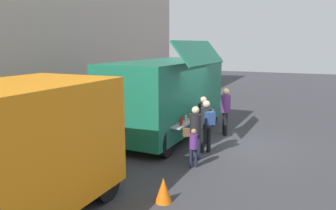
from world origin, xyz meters
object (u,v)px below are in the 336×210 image
Objects in this scene: trash_bin at (156,100)px; customer_extra_browsing at (226,107)px; traffic_cone_orange at (164,190)px; customer_mid_with_backpack at (207,121)px; customer_rear_waiting at (195,128)px; customer_front_ordering at (203,116)px; child_near_queue at (194,145)px; food_truck_main at (167,95)px.

trash_bin is 5.41m from customer_extra_browsing.
customer_mid_with_backpack is at bearing 1.45° from traffic_cone_orange.
customer_rear_waiting is (2.79, 0.23, 0.67)m from traffic_cone_orange.
customer_front_ordering is 1.53m from customer_rear_waiting.
customer_extra_browsing is at bearing 0.34° from traffic_cone_orange.
child_near_queue is (-0.60, -0.17, -0.29)m from customer_rear_waiting.
customer_mid_with_backpack reaches higher than customer_rear_waiting.
customer_mid_with_backpack is (-0.78, -0.35, 0.03)m from customer_front_ordering.
customer_rear_waiting is (-2.16, -1.79, -0.56)m from food_truck_main.
food_truck_main is 3.74× the size of customer_rear_waiting.
child_near_queue reaches higher than traffic_cone_orange.
customer_extra_browsing is at bearing -126.89° from trash_bin.
customer_extra_browsing reaches higher than traffic_cone_orange.
child_near_queue is (-3.63, 0.02, -0.39)m from customer_extra_browsing.
child_near_queue is at bearing -148.02° from trash_bin.
customer_front_ordering is (4.30, 0.44, 0.70)m from traffic_cone_orange.
food_truck_main is 5.48m from traffic_cone_orange.
customer_extra_browsing is at bearing -71.09° from customer_front_ordering.
trash_bin is 0.64× the size of customer_rear_waiting.
customer_front_ordering is 1.03× the size of customer_rear_waiting.
traffic_cone_orange is 3.60m from customer_mid_with_backpack.
traffic_cone_orange is (-4.95, -2.02, -1.23)m from food_truck_main.
customer_front_ordering is at bearing 5.80° from traffic_cone_orange.
food_truck_main reaches higher than child_near_queue.
traffic_cone_orange is at bearing 65.11° from customer_extra_browsing.
food_truck_main is at bearing -0.32° from child_near_queue.
customer_front_ordering is 1.56m from customer_extra_browsing.
customer_rear_waiting is at bearing 125.57° from customer_mid_with_backpack.
traffic_cone_orange is 0.31× the size of customer_extra_browsing.
customer_mid_with_backpack is at bearing -37.23° from customer_rear_waiting.
food_truck_main is 3.63× the size of customer_front_ordering.
trash_bin is at bearing -6.08° from customer_mid_with_backpack.
customer_mid_with_backpack is (-5.52, -4.25, 0.50)m from trash_bin.
customer_front_ordering reaches higher than customer_rear_waiting.
customer_extra_browsing is (2.29, -0.05, 0.03)m from customer_mid_with_backpack.
food_truck_main reaches higher than trash_bin.
food_truck_main reaches higher than traffic_cone_orange.
food_truck_main reaches higher than customer_mid_with_backpack.
traffic_cone_orange is at bearing 129.70° from customer_front_ordering.
traffic_cone_orange is at bearing 158.21° from customer_rear_waiting.
food_truck_main is 3.50m from child_near_queue.
customer_extra_browsing is (1.50, -0.40, 0.06)m from customer_front_ordering.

